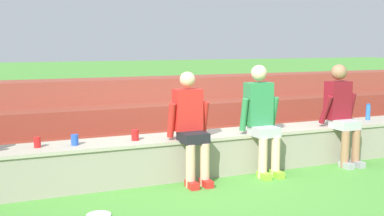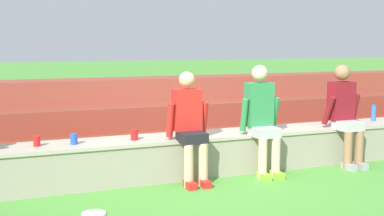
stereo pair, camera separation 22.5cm
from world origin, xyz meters
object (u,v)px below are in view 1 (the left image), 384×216
(person_right_of_center, at_px, (342,111))
(water_bottle_center_gap, at_px, (368,112))
(person_left_of_center, at_px, (191,125))
(plastic_cup_middle, at_px, (135,135))
(plastic_cup_left_end, at_px, (75,140))
(plastic_cup_right_end, at_px, (37,142))
(person_center, at_px, (262,117))
(frisbee, at_px, (99,215))

(person_right_of_center, relative_size, water_bottle_center_gap, 5.53)
(person_left_of_center, height_order, plastic_cup_middle, person_left_of_center)
(person_left_of_center, xyz_separation_m, plastic_cup_left_end, (-1.33, 0.25, -0.13))
(plastic_cup_left_end, distance_m, plastic_cup_right_end, 0.41)
(person_left_of_center, height_order, plastic_cup_left_end, person_left_of_center)
(person_right_of_center, bearing_deg, plastic_cup_left_end, 176.02)
(water_bottle_center_gap, distance_m, plastic_cup_left_end, 4.39)
(person_left_of_center, distance_m, plastic_cup_left_end, 1.36)
(person_right_of_center, xyz_separation_m, plastic_cup_right_end, (-3.99, 0.29, -0.17))
(person_left_of_center, bearing_deg, person_right_of_center, 0.09)
(person_center, relative_size, plastic_cup_right_end, 11.83)
(person_left_of_center, distance_m, frisbee, 1.63)
(plastic_cup_left_end, bearing_deg, person_center, -6.41)
(plastic_cup_right_end, relative_size, frisbee, 0.49)
(person_center, height_order, plastic_cup_middle, person_center)
(person_left_of_center, bearing_deg, plastic_cup_middle, 158.13)
(person_right_of_center, bearing_deg, plastic_cup_right_end, 175.83)
(person_right_of_center, distance_m, water_bottle_center_gap, 0.88)
(plastic_cup_left_end, bearing_deg, person_right_of_center, -3.98)
(person_center, bearing_deg, plastic_cup_middle, 170.96)
(person_left_of_center, bearing_deg, plastic_cup_left_end, 169.21)
(plastic_cup_left_end, bearing_deg, plastic_cup_right_end, 174.13)
(plastic_cup_middle, height_order, plastic_cup_left_end, plastic_cup_middle)
(person_center, xyz_separation_m, water_bottle_center_gap, (2.09, 0.35, -0.11))
(plastic_cup_middle, distance_m, plastic_cup_left_end, 0.71)
(plastic_cup_left_end, xyz_separation_m, frisbee, (0.05, -0.99, -0.56))
(plastic_cup_left_end, height_order, frisbee, plastic_cup_left_end)
(person_left_of_center, distance_m, plastic_cup_middle, 0.68)
(person_center, xyz_separation_m, plastic_cup_middle, (-1.59, 0.25, -0.16))
(plastic_cup_right_end, bearing_deg, person_right_of_center, -4.17)
(plastic_cup_middle, bearing_deg, person_right_of_center, -4.85)
(person_center, bearing_deg, person_left_of_center, 179.66)
(person_left_of_center, relative_size, plastic_cup_right_end, 11.29)
(plastic_cup_middle, bearing_deg, person_left_of_center, -21.87)
(person_center, relative_size, water_bottle_center_gap, 5.58)
(person_left_of_center, height_order, person_right_of_center, person_right_of_center)
(person_left_of_center, height_order, frisbee, person_left_of_center)
(water_bottle_center_gap, xyz_separation_m, plastic_cup_right_end, (-4.79, -0.05, -0.06))
(plastic_cup_middle, height_order, plastic_cup_right_end, plastic_cup_middle)
(person_left_of_center, height_order, water_bottle_center_gap, person_left_of_center)
(person_left_of_center, relative_size, person_center, 0.95)
(person_center, bearing_deg, frisbee, -162.15)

